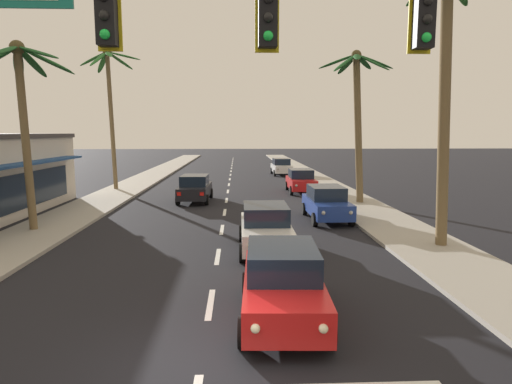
% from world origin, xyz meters
% --- Properties ---
extents(ground_plane, '(220.00, 220.00, 0.00)m').
position_xyz_m(ground_plane, '(0.00, 0.00, 0.00)').
color(ground_plane, black).
extents(sidewalk_right, '(3.20, 110.00, 0.14)m').
position_xyz_m(sidewalk_right, '(7.80, 20.00, 0.07)').
color(sidewalk_right, '#9E998E').
rests_on(sidewalk_right, ground).
extents(sidewalk_left, '(3.20, 110.00, 0.14)m').
position_xyz_m(sidewalk_left, '(-7.80, 20.00, 0.07)').
color(sidewalk_left, '#9E998E').
rests_on(sidewalk_left, ground).
extents(lane_markings, '(4.28, 86.92, 0.01)m').
position_xyz_m(lane_markings, '(0.46, 19.26, 0.00)').
color(lane_markings, silver).
rests_on(lane_markings, ground).
extents(traffic_signal_mast, '(11.14, 0.41, 7.59)m').
position_xyz_m(traffic_signal_mast, '(3.02, 0.43, 5.52)').
color(traffic_signal_mast, '#2D2D33').
rests_on(traffic_signal_mast, ground).
extents(sedan_lead_at_stop_bar, '(2.10, 4.51, 1.68)m').
position_xyz_m(sedan_lead_at_stop_bar, '(1.73, 2.36, 0.85)').
color(sedan_lead_at_stop_bar, red).
rests_on(sedan_lead_at_stop_bar, ground).
extents(sedan_third_in_queue, '(1.96, 4.46, 1.68)m').
position_xyz_m(sedan_third_in_queue, '(1.73, 8.21, 0.85)').
color(sedan_third_in_queue, silver).
rests_on(sedan_third_in_queue, ground).
extents(sedan_oncoming_far, '(2.05, 4.49, 1.68)m').
position_xyz_m(sedan_oncoming_far, '(-1.96, 19.80, 0.85)').
color(sedan_oncoming_far, black).
rests_on(sedan_oncoming_far, ground).
extents(sedan_parked_nearest_kerb, '(1.96, 4.46, 1.68)m').
position_xyz_m(sedan_parked_nearest_kerb, '(5.31, 23.75, 0.85)').
color(sedan_parked_nearest_kerb, red).
rests_on(sedan_parked_nearest_kerb, ground).
extents(sedan_parked_mid_kerb, '(1.99, 4.47, 1.68)m').
position_xyz_m(sedan_parked_mid_kerb, '(5.11, 13.71, 0.85)').
color(sedan_parked_mid_kerb, navy).
rests_on(sedan_parked_mid_kerb, ground).
extents(sedan_parked_far_kerb, '(2.06, 4.50, 1.68)m').
position_xyz_m(sedan_parked_far_kerb, '(5.24, 36.99, 0.85)').
color(sedan_parked_far_kerb, silver).
rests_on(sedan_parked_far_kerb, ground).
extents(palm_left_second, '(4.39, 4.54, 8.08)m').
position_xyz_m(palm_left_second, '(-8.27, 11.59, 6.09)').
color(palm_left_second, brown).
rests_on(palm_left_second, ground).
extents(palm_left_third, '(4.54, 3.96, 10.33)m').
position_xyz_m(palm_left_third, '(-8.54, 25.35, 7.44)').
color(palm_left_third, brown).
rests_on(palm_left_third, ground).
extents(palm_right_second, '(3.78, 3.90, 10.27)m').
position_xyz_m(palm_right_second, '(8.06, 8.22, 6.98)').
color(palm_right_second, brown).
rests_on(palm_right_second, ground).
extents(palm_right_third, '(4.31, 4.36, 9.04)m').
position_xyz_m(palm_right_third, '(7.77, 18.29, 6.12)').
color(palm_right_third, brown).
rests_on(palm_right_third, ground).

